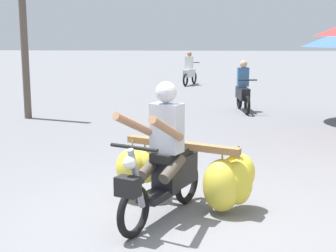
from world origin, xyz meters
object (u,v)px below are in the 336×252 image
object	(u,v)px
motorbike_main_loaded	(184,170)
utility_pole	(23,17)
motorbike_distant_ahead_left	(189,72)
motorbike_distant_ahead_right	(243,91)

from	to	relation	value
motorbike_main_loaded	utility_pole	world-z (taller)	utility_pole
motorbike_distant_ahead_left	utility_pole	size ratio (longest dim) A/B	0.31
motorbike_distant_ahead_left	motorbike_distant_ahead_right	xyz separation A→B (m)	(1.60, -7.02, 0.00)
motorbike_distant_ahead_left	motorbike_distant_ahead_right	world-z (taller)	same
motorbike_distant_ahead_right	utility_pole	xyz separation A→B (m)	(-5.54, -1.46, 1.95)
utility_pole	motorbike_main_loaded	bearing A→B (deg)	-56.89
motorbike_distant_ahead_left	motorbike_distant_ahead_right	distance (m)	7.20
motorbike_distant_ahead_right	motorbike_main_loaded	bearing A→B (deg)	-100.15
motorbike_distant_ahead_right	utility_pole	world-z (taller)	utility_pole
motorbike_distant_ahead_left	motorbike_distant_ahead_right	bearing A→B (deg)	-77.14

